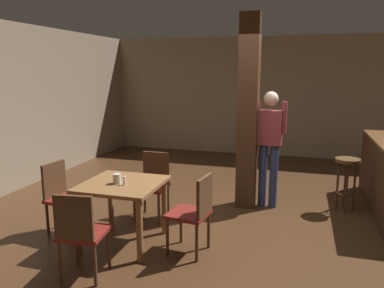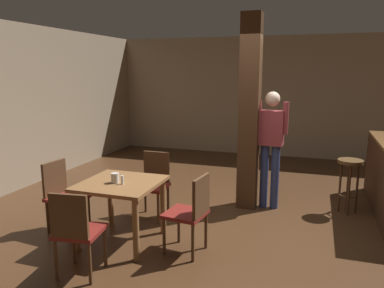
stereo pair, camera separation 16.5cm
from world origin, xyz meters
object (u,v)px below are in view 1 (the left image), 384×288
object	(u,v)px
chair_east	(195,210)
salt_shaker	(125,181)
dining_table	(123,193)
napkin_cup	(117,179)
chair_north	(153,182)
standing_person	(269,141)
bar_stool_near	(347,172)
chair_south	(80,231)
chair_west	(62,194)

from	to	relation	value
chair_east	salt_shaker	bearing A→B (deg)	-175.91
dining_table	chair_east	bearing A→B (deg)	-1.02
napkin_cup	salt_shaker	xyz separation A→B (m)	(0.11, -0.02, -0.01)
napkin_cup	salt_shaker	world-z (taller)	napkin_cup
chair_north	salt_shaker	world-z (taller)	chair_north
dining_table	chair_north	world-z (taller)	chair_north
standing_person	bar_stool_near	size ratio (longest dim) A/B	2.21
chair_south	standing_person	size ratio (longest dim) A/B	0.52
chair_west	chair_north	bearing A→B (deg)	43.07
chair_east	chair_south	size ratio (longest dim) A/B	1.00
chair_east	standing_person	distance (m)	1.90
bar_stool_near	chair_west	bearing A→B (deg)	-152.32
chair_north	standing_person	bearing A→B (deg)	29.88
chair_south	salt_shaker	distance (m)	0.83
dining_table	chair_north	distance (m)	0.86
chair_east	napkin_cup	size ratio (longest dim) A/B	7.77
bar_stool_near	standing_person	bearing A→B (deg)	-172.63
chair_east	napkin_cup	world-z (taller)	chair_east
dining_table	chair_west	size ratio (longest dim) A/B	0.99
dining_table	salt_shaker	size ratio (longest dim) A/B	8.91
dining_table	salt_shaker	world-z (taller)	salt_shaker
chair_east	salt_shaker	xyz separation A→B (m)	(-0.81, -0.06, 0.28)
chair_west	bar_stool_near	size ratio (longest dim) A/B	1.14
dining_table	chair_east	size ratio (longest dim) A/B	0.99
napkin_cup	standing_person	world-z (taller)	standing_person
chair_north	standing_person	xyz separation A→B (m)	(1.49, 0.85, 0.50)
dining_table	napkin_cup	size ratio (longest dim) A/B	7.72
bar_stool_near	chair_south	bearing A→B (deg)	-134.39
salt_shaker	standing_person	size ratio (longest dim) A/B	0.06
dining_table	chair_north	size ratio (longest dim) A/B	0.99
chair_east	napkin_cup	distance (m)	0.96
salt_shaker	bar_stool_near	distance (m)	3.20
napkin_cup	standing_person	size ratio (longest dim) A/B	0.07
chair_north	napkin_cup	distance (m)	0.95
salt_shaker	napkin_cup	bearing A→B (deg)	167.91
chair_north	salt_shaker	bearing A→B (deg)	-87.71
salt_shaker	chair_south	bearing A→B (deg)	-96.72
chair_east	standing_person	bearing A→B (deg)	69.64
chair_west	standing_person	world-z (taller)	standing_person
bar_stool_near	chair_east	bearing A→B (deg)	-132.99
chair_north	chair_west	size ratio (longest dim) A/B	1.00
chair_west	standing_person	xyz separation A→B (m)	(2.36, 1.67, 0.50)
dining_table	chair_west	distance (m)	0.85
chair_south	salt_shaker	bearing A→B (deg)	83.28
chair_north	chair_south	bearing A→B (deg)	-91.82
chair_west	salt_shaker	world-z (taller)	chair_west
chair_south	bar_stool_near	size ratio (longest dim) A/B	1.14
dining_table	chair_south	distance (m)	0.85
chair_east	dining_table	bearing A→B (deg)	178.98
chair_north	bar_stool_near	bearing A→B (deg)	21.07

